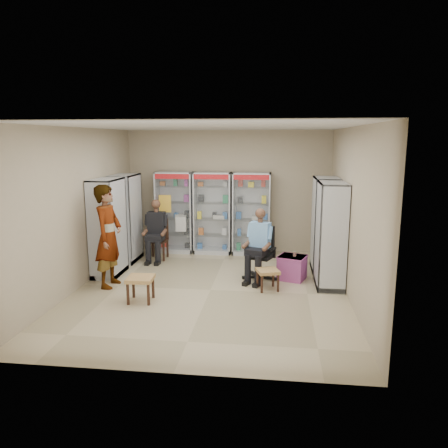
# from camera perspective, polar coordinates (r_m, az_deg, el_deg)

# --- Properties ---
(floor) EXTENTS (6.00, 6.00, 0.00)m
(floor) POSITION_cam_1_polar(r_m,az_deg,el_deg) (8.30, -1.78, -8.60)
(floor) COLOR tan
(floor) RESTS_ON ground
(room_shell) EXTENTS (5.02, 6.02, 3.01)m
(room_shell) POSITION_cam_1_polar(r_m,az_deg,el_deg) (7.86, -1.86, 5.05)
(room_shell) COLOR tan
(room_shell) RESTS_ON ground
(cabinet_back_left) EXTENTS (0.90, 0.50, 2.00)m
(cabinet_back_left) POSITION_cam_1_polar(r_m,az_deg,el_deg) (10.89, -6.44, 1.53)
(cabinet_back_left) COLOR silver
(cabinet_back_left) RESTS_ON floor
(cabinet_back_mid) EXTENTS (0.90, 0.50, 2.00)m
(cabinet_back_mid) POSITION_cam_1_polar(r_m,az_deg,el_deg) (10.71, -1.48, 1.44)
(cabinet_back_mid) COLOR #B4B5BB
(cabinet_back_mid) RESTS_ON floor
(cabinet_back_right) EXTENTS (0.90, 0.50, 2.00)m
(cabinet_back_right) POSITION_cam_1_polar(r_m,az_deg,el_deg) (10.62, 3.60, 1.33)
(cabinet_back_right) COLOR #BBBDC3
(cabinet_back_right) RESTS_ON floor
(cabinet_right_far) EXTENTS (0.90, 0.50, 2.00)m
(cabinet_right_far) POSITION_cam_1_polar(r_m,az_deg,el_deg) (9.55, 13.01, -0.03)
(cabinet_right_far) COLOR #9D9FA3
(cabinet_right_far) RESTS_ON floor
(cabinet_right_near) EXTENTS (0.90, 0.50, 2.00)m
(cabinet_right_near) POSITION_cam_1_polar(r_m,az_deg,el_deg) (8.48, 13.78, -1.45)
(cabinet_right_near) COLOR silver
(cabinet_right_near) RESTS_ON floor
(cabinet_left_far) EXTENTS (0.90, 0.50, 2.00)m
(cabinet_left_far) POSITION_cam_1_polar(r_m,az_deg,el_deg) (10.27, -12.68, 0.75)
(cabinet_left_far) COLOR silver
(cabinet_left_far) RESTS_ON floor
(cabinet_left_near) EXTENTS (0.90, 0.50, 2.00)m
(cabinet_left_near) POSITION_cam_1_polar(r_m,az_deg,el_deg) (9.26, -14.92, -0.46)
(cabinet_left_near) COLOR silver
(cabinet_left_near) RESTS_ON floor
(wooden_chair) EXTENTS (0.42, 0.42, 0.94)m
(wooden_chair) POSITION_cam_1_polar(r_m,az_deg,el_deg) (10.36, -8.64, -2.01)
(wooden_chair) COLOR black
(wooden_chair) RESTS_ON floor
(seated_customer) EXTENTS (0.44, 0.60, 1.34)m
(seated_customer) POSITION_cam_1_polar(r_m,az_deg,el_deg) (10.27, -8.74, -0.98)
(seated_customer) COLOR black
(seated_customer) RESTS_ON floor
(office_chair) EXTENTS (0.75, 0.75, 1.07)m
(office_chair) POSITION_cam_1_polar(r_m,az_deg,el_deg) (8.81, 4.75, -3.81)
(office_chair) COLOR black
(office_chair) RESTS_ON floor
(seated_shopkeeper) EXTENTS (0.63, 0.74, 1.36)m
(seated_shopkeeper) POSITION_cam_1_polar(r_m,az_deg,el_deg) (8.72, 4.76, -2.96)
(seated_shopkeeper) COLOR #6E8FDB
(seated_shopkeeper) RESTS_ON floor
(pink_trunk) EXTENTS (0.63, 0.62, 0.48)m
(pink_trunk) POSITION_cam_1_polar(r_m,az_deg,el_deg) (8.94, 8.88, -5.64)
(pink_trunk) COLOR #C54EA0
(pink_trunk) RESTS_ON floor
(tea_glass) EXTENTS (0.07, 0.07, 0.10)m
(tea_glass) POSITION_cam_1_polar(r_m,az_deg,el_deg) (8.85, 9.21, -3.89)
(tea_glass) COLOR #631608
(tea_glass) RESTS_ON pink_trunk
(woven_stool_a) EXTENTS (0.49, 0.49, 0.39)m
(woven_stool_a) POSITION_cam_1_polar(r_m,az_deg,el_deg) (8.29, 5.72, -7.23)
(woven_stool_a) COLOR olive
(woven_stool_a) RESTS_ON floor
(woven_stool_b) EXTENTS (0.47, 0.47, 0.44)m
(woven_stool_b) POSITION_cam_1_polar(r_m,az_deg,el_deg) (7.81, -10.83, -8.35)
(woven_stool_b) COLOR #AD7149
(woven_stool_b) RESTS_ON floor
(standing_man) EXTENTS (0.51, 0.74, 1.96)m
(standing_man) POSITION_cam_1_polar(r_m,az_deg,el_deg) (8.54, -14.87, -1.56)
(standing_man) COLOR gray
(standing_man) RESTS_ON floor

